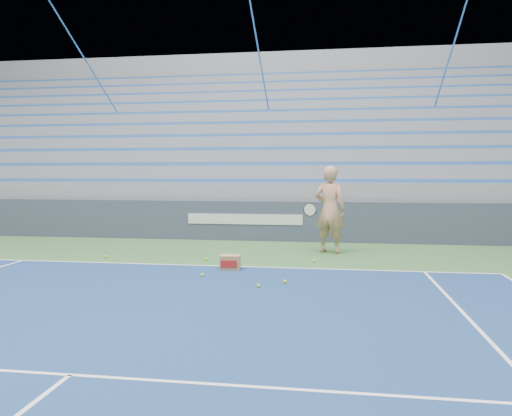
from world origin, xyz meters
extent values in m
cube|color=white|center=(0.00, 11.88, 0.01)|extent=(10.97, 0.05, 0.00)
cube|color=white|center=(0.00, 6.40, 0.01)|extent=(8.23, 0.05, 0.00)
cube|color=#394256|center=(0.00, 15.88, 0.55)|extent=(30.00, 0.30, 1.10)
cube|color=white|center=(0.00, 15.72, 0.60)|extent=(3.20, 0.02, 0.28)
cube|color=gray|center=(0.00, 20.43, 0.55)|extent=(30.00, 8.50, 1.10)
cube|color=gray|center=(0.00, 20.43, 1.35)|extent=(30.00, 8.50, 0.50)
cube|color=#3367B9|center=(0.00, 16.56, 1.66)|extent=(29.60, 0.42, 0.11)
cube|color=gray|center=(0.00, 20.86, 1.85)|extent=(30.00, 7.65, 0.50)
cube|color=#3367B9|center=(0.00, 17.41, 2.16)|extent=(29.60, 0.42, 0.11)
cube|color=gray|center=(0.00, 21.28, 2.35)|extent=(30.00, 6.80, 0.50)
cube|color=#3367B9|center=(0.00, 18.26, 2.66)|extent=(29.60, 0.42, 0.11)
cube|color=gray|center=(0.00, 21.71, 2.85)|extent=(30.00, 5.95, 0.50)
cube|color=#3367B9|center=(0.00, 19.11, 3.16)|extent=(29.60, 0.42, 0.11)
cube|color=gray|center=(0.00, 22.13, 3.35)|extent=(30.00, 5.10, 0.50)
cube|color=#3367B9|center=(0.00, 19.96, 3.66)|extent=(29.60, 0.42, 0.11)
cube|color=gray|center=(0.00, 22.56, 3.85)|extent=(30.00, 4.25, 0.50)
cube|color=#3367B9|center=(0.00, 20.81, 4.15)|extent=(29.60, 0.42, 0.11)
cube|color=gray|center=(0.00, 22.98, 4.35)|extent=(30.00, 3.40, 0.50)
cube|color=#3367B9|center=(0.00, 21.66, 4.65)|extent=(29.60, 0.42, 0.11)
cube|color=gray|center=(0.00, 23.41, 4.85)|extent=(30.00, 2.55, 0.50)
cube|color=#3367B9|center=(0.00, 22.51, 5.15)|extent=(29.60, 0.42, 0.11)
cube|color=gray|center=(0.00, 23.84, 5.35)|extent=(30.00, 1.70, 0.50)
cube|color=#3367B9|center=(0.00, 23.36, 5.65)|extent=(29.60, 0.42, 0.11)
cube|color=gray|center=(0.00, 24.26, 5.85)|extent=(30.00, 0.85, 0.50)
cube|color=#3367B9|center=(0.00, 24.21, 6.15)|extent=(29.60, 0.42, 0.11)
cube|color=gray|center=(0.00, 24.98, 3.65)|extent=(31.00, 0.40, 7.30)
cylinder|color=#3779C2|center=(-6.00, 20.43, 4.60)|extent=(0.05, 8.53, 5.04)
cylinder|color=#3779C2|center=(0.00, 20.43, 4.60)|extent=(0.05, 8.53, 5.04)
cylinder|color=#3779C2|center=(6.00, 20.43, 4.60)|extent=(0.05, 8.53, 5.04)
imported|color=tan|center=(2.34, 13.97, 1.02)|extent=(0.87, 0.72, 2.04)
cylinder|color=black|center=(1.99, 13.72, 0.95)|extent=(0.12, 0.27, 0.08)
cylinder|color=beige|center=(1.89, 13.44, 1.05)|extent=(0.29, 0.16, 0.28)
torus|color=black|center=(1.89, 13.44, 1.05)|extent=(0.31, 0.18, 0.30)
cube|color=#A3794E|center=(0.45, 11.59, 0.14)|extent=(0.42, 0.34, 0.29)
cube|color=#B21E19|center=(0.45, 11.44, 0.14)|extent=(0.31, 0.05, 0.13)
sphere|color=#BAED30|center=(-2.54, 12.50, 0.03)|extent=(0.07, 0.07, 0.07)
sphere|color=#BAED30|center=(2.03, 12.65, 0.03)|extent=(0.07, 0.07, 0.07)
sphere|color=#BAED30|center=(0.08, 10.88, 0.03)|extent=(0.07, 0.07, 0.07)
sphere|color=#BAED30|center=(-0.26, 12.49, 0.03)|extent=(0.07, 0.07, 0.07)
sphere|color=#BAED30|center=(1.20, 10.17, 0.03)|extent=(0.07, 0.07, 0.07)
sphere|color=#BAED30|center=(1.61, 10.54, 0.03)|extent=(0.07, 0.07, 0.07)
camera|label=1|loc=(2.36, 2.24, 1.87)|focal=35.00mm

